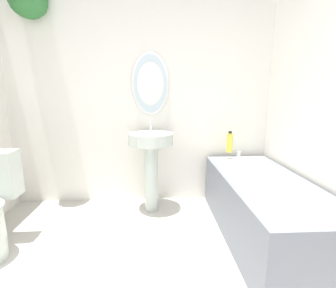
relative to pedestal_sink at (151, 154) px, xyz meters
name	(u,v)px	position (x,y,z in m)	size (l,w,h in m)	color
wall_back	(132,87)	(-0.21, 0.28, 0.68)	(2.97, 0.36, 2.40)	silver
pedestal_sink	(151,154)	(0.00, 0.00, 0.00)	(0.46, 0.46, 0.93)	#B2BCB2
bathtub	(264,207)	(0.96, -0.56, -0.34)	(0.67, 1.56, 0.60)	slate
shampoo_bottle	(230,142)	(0.85, 0.10, 0.10)	(0.07, 0.07, 0.23)	gold
bath_mat	(151,240)	(0.00, -0.57, -0.60)	(0.54, 0.43, 0.02)	silver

